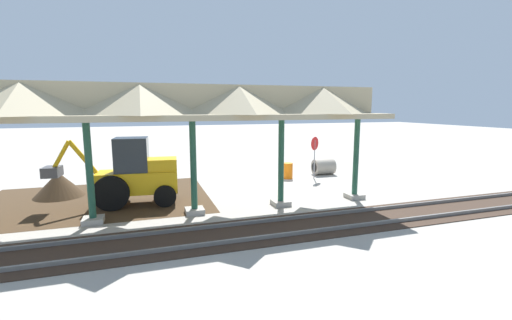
% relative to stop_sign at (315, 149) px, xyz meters
% --- Properties ---
extents(ground_plane, '(120.00, 120.00, 0.00)m').
position_rel_stop_sign_xyz_m(ground_plane, '(3.11, 0.49, -1.73)').
color(ground_plane, '#9E998E').
extents(dirt_work_zone, '(9.49, 7.00, 0.01)m').
position_rel_stop_sign_xyz_m(dirt_work_zone, '(11.21, 1.14, -1.73)').
color(dirt_work_zone, '#42301E').
rests_on(dirt_work_zone, ground).
extents(platform_canopy, '(22.63, 3.20, 4.90)m').
position_rel_stop_sign_xyz_m(platform_canopy, '(11.00, 4.40, 2.44)').
color(platform_canopy, '#9E998E').
rests_on(platform_canopy, ground).
extents(rail_tracks, '(60.00, 2.58, 0.15)m').
position_rel_stop_sign_xyz_m(rail_tracks, '(3.11, 7.03, -1.70)').
color(rail_tracks, slate).
rests_on(rail_tracks, ground).
extents(stop_sign, '(0.66, 0.43, 2.40)m').
position_rel_stop_sign_xyz_m(stop_sign, '(0.00, 0.00, 0.00)').
color(stop_sign, gray).
rests_on(stop_sign, ground).
extents(backhoe, '(5.18, 1.93, 2.82)m').
position_rel_stop_sign_xyz_m(backhoe, '(9.61, 2.36, -0.46)').
color(backhoe, '#EAB214').
rests_on(backhoe, ground).
extents(dirt_mound, '(4.39, 4.39, 2.26)m').
position_rel_stop_sign_xyz_m(dirt_mound, '(12.96, -0.08, -1.73)').
color(dirt_mound, '#42301E').
rests_on(dirt_mound, ground).
extents(concrete_pipe, '(1.26, 0.94, 0.93)m').
position_rel_stop_sign_xyz_m(concrete_pipe, '(-1.13, -0.93, -1.27)').
color(concrete_pipe, '#9E9384').
rests_on(concrete_pipe, ground).
extents(traffic_barrel, '(0.56, 0.56, 0.90)m').
position_rel_stop_sign_xyz_m(traffic_barrel, '(1.42, -0.49, -1.28)').
color(traffic_barrel, orange).
rests_on(traffic_barrel, ground).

